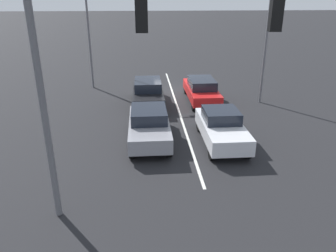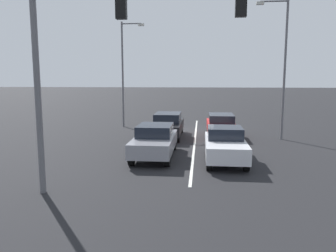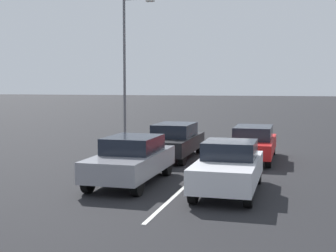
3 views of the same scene
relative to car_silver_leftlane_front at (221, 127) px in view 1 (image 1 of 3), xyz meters
name	(u,v)px [view 1 (image 1 of 3)]	position (x,y,z in m)	size (l,w,h in m)	color
ground_plane	(173,93)	(1.45, -8.36, -0.78)	(240.00, 240.00, 0.00)	black
lane_stripe_left_divider	(177,107)	(1.45, -5.26, -0.77)	(0.12, 18.20, 0.01)	silver
car_silver_leftlane_front	(221,127)	(0.00, 0.00, 0.00)	(1.76, 4.27, 1.54)	silver
car_gray_midlane_front	(149,125)	(3.29, -0.50, 0.03)	(1.83, 4.50, 1.54)	gray
car_black_midlane_second	(148,92)	(3.23, -5.96, 0.03)	(1.81, 4.72, 1.54)	black
car_red_leftlane_second	(201,90)	(-0.19, -6.36, -0.01)	(1.75, 4.78, 1.48)	red
traffic_signal_gantry	(131,52)	(3.81, 4.83, 4.24)	(8.72, 0.37, 6.94)	slate
street_lamp_right_shoulder	(91,23)	(6.97, -10.24, 3.81)	(1.77, 0.24, 7.99)	slate
street_lamp_left_shoulder	(265,24)	(-3.69, -5.83, 4.04)	(1.89, 0.24, 8.41)	slate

